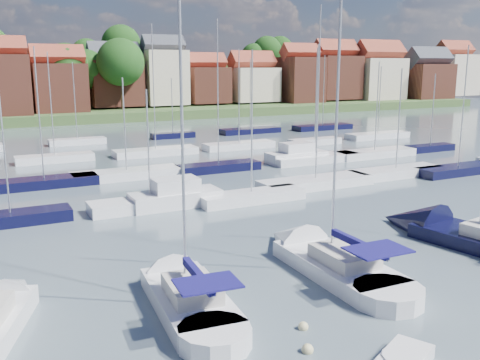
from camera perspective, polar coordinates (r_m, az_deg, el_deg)
ground at (r=62.06m, az=-8.58°, el=2.06°), size 260.00×260.00×0.00m
sailboat_left at (r=25.84m, az=-6.29°, el=-11.68°), size 3.94×11.38×15.18m
sailboat_centre at (r=30.09m, az=8.49°, el=-8.23°), size 3.56×12.57×16.94m
sailboat_navy at (r=36.23m, az=22.24°, el=-5.48°), size 6.05×14.20×18.96m
buoy_b at (r=21.67m, az=7.21°, el=-17.75°), size 0.46×0.46×0.46m
buoy_c at (r=23.27m, az=6.76°, el=-15.50°), size 0.43×0.43×0.43m
buoy_e at (r=33.53m, az=10.91°, el=-6.79°), size 0.45×0.45×0.45m
marina_field at (r=58.12m, az=-5.30°, el=1.89°), size 79.62×41.41×15.93m
far_shore_town at (r=152.39m, az=-18.97°, el=9.23°), size 212.46×90.00×22.27m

